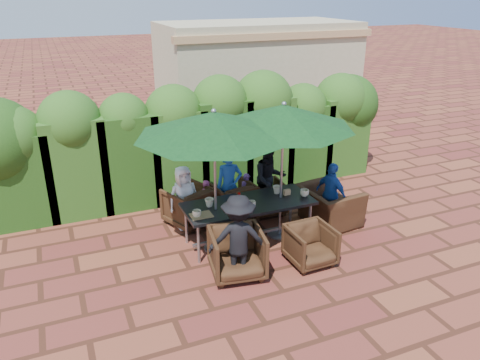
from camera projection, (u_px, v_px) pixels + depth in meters
name	position (u px, v px, depth m)	size (l,w,h in m)	color
ground	(240.00, 239.00, 8.37)	(80.00, 80.00, 0.00)	brown
dining_table	(249.00, 206.00, 8.07)	(2.26, 0.90, 0.75)	black
umbrella_left	(214.00, 124.00, 7.25)	(2.52, 2.52, 2.46)	gray
umbrella_right	(284.00, 116.00, 7.69)	(2.39, 2.39, 2.46)	gray
chair_far_left	(189.00, 204.00, 8.80)	(0.78, 0.73, 0.81)	black
chair_far_mid	(233.00, 198.00, 9.08)	(0.76, 0.71, 0.78)	black
chair_far_right	(266.00, 196.00, 9.26)	(0.69, 0.64, 0.71)	black
chair_near_left	(237.00, 251.00, 7.20)	(0.81, 0.75, 0.83)	black
chair_near_right	(311.00, 243.00, 7.53)	(0.69, 0.65, 0.71)	black
chair_end_right	(329.00, 200.00, 8.81)	(1.08, 0.70, 0.94)	black
adult_far_left	(184.00, 197.00, 8.61)	(0.59, 0.35, 1.20)	white
adult_far_mid	(229.00, 186.00, 8.89)	(0.49, 0.40, 1.37)	#1F51AB
adult_far_right	(269.00, 179.00, 9.16)	(0.68, 0.42, 1.42)	black
adult_near_left	(238.00, 238.00, 7.01)	(0.89, 0.41, 1.39)	black
adult_end_right	(331.00, 194.00, 8.72)	(0.71, 0.36, 1.21)	#1F51AB
child_left	(208.00, 200.00, 8.99)	(0.28, 0.23, 0.79)	#CF4993
child_right	(247.00, 193.00, 9.29)	(0.29, 0.23, 0.80)	#794495
pedestrian_a	(242.00, 120.00, 12.28)	(1.77, 0.63, 1.90)	#287E22
pedestrian_b	(254.00, 120.00, 12.49)	(0.85, 0.52, 1.78)	#CF4993
pedestrian_c	(289.00, 120.00, 12.96)	(0.99, 0.45, 1.55)	#999AA1
cup_a	(197.00, 214.00, 7.52)	(0.15, 0.15, 0.12)	beige
cup_b	(209.00, 203.00, 7.87)	(0.16, 0.16, 0.15)	beige
cup_c	(252.00, 204.00, 7.85)	(0.14, 0.14, 0.11)	beige
cup_d	(277.00, 190.00, 8.37)	(0.15, 0.15, 0.14)	beige
cup_e	(304.00, 193.00, 8.27)	(0.16, 0.16, 0.12)	beige
ketchup_bottle	(239.00, 197.00, 8.06)	(0.04, 0.04, 0.17)	#B20C0A
sauce_bottle	(238.00, 197.00, 8.07)	(0.04, 0.04, 0.17)	#4C230C
serving_tray	(201.00, 215.00, 7.57)	(0.35, 0.25, 0.02)	olive
number_block_left	(235.00, 203.00, 7.90)	(0.12, 0.06, 0.10)	tan
number_block_right	(287.00, 192.00, 8.32)	(0.12, 0.06, 0.10)	tan
hedge_wall	(194.00, 132.00, 9.79)	(9.10, 1.60, 2.56)	#173A0F
building	(257.00, 74.00, 14.96)	(6.20, 3.08, 3.20)	tan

